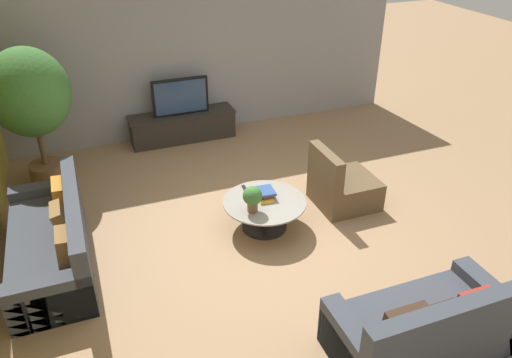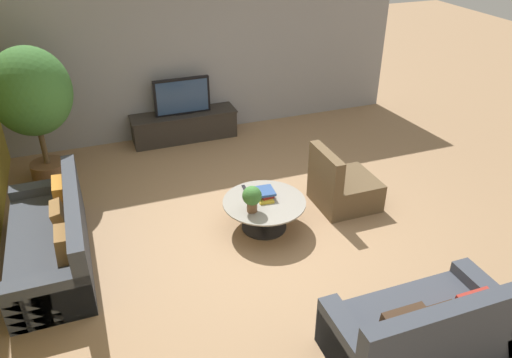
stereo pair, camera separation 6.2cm
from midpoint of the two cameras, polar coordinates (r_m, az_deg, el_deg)
ground_plane at (r=6.53m, az=1.18°, el=-5.37°), size 24.00×24.00×0.00m
back_wall_stone at (r=8.74m, az=-6.77°, el=14.74°), size 7.40×0.12×3.00m
media_console at (r=8.79m, az=-8.00°, el=6.07°), size 1.81×0.50×0.48m
television at (r=8.58m, az=-8.25°, el=9.32°), size 0.95×0.13×0.62m
coffee_table at (r=6.35m, az=1.23°, el=-3.44°), size 1.05×1.05×0.40m
couch_by_wall at (r=6.23m, az=-21.90°, el=-6.63°), size 0.84×2.12×0.84m
couch_near_entry at (r=5.04m, az=18.79°, el=-15.99°), size 1.71×0.84×0.84m
armchair_wicker at (r=6.92m, az=10.07°, el=-0.96°), size 0.80×0.76×0.86m
potted_palm_tall at (r=7.56m, az=-24.06°, el=8.65°), size 1.10×1.10×2.03m
potted_plant_tabletop at (r=5.99m, az=-0.17°, el=-2.08°), size 0.24×0.24×0.34m
book_stack at (r=6.33m, az=1.31°, el=-1.72°), size 0.25×0.33×0.10m
remote_black at (r=6.53m, az=-1.02°, el=-1.09°), size 0.04×0.16×0.02m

